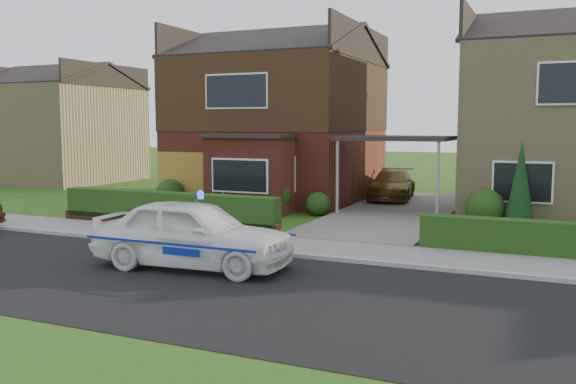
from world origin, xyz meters
The scene contains 21 objects.
ground centered at (0.00, 0.00, 0.00)m, with size 120.00×120.00×0.00m, color #224312.
road centered at (0.00, 0.00, 0.00)m, with size 60.00×6.00×0.02m, color black.
kerb centered at (0.00, 3.05, 0.06)m, with size 60.00×0.16×0.12m, color #9E9993.
sidewalk centered at (0.00, 4.10, 0.05)m, with size 60.00×2.00×0.10m, color slate.
driveway centered at (0.00, 11.00, 0.06)m, with size 3.80×12.00×0.12m, color #666059.
house_left centered at (-5.78, 13.90, 3.81)m, with size 7.50×9.53×7.25m.
carport_link centered at (0.00, 10.95, 2.66)m, with size 3.80×3.00×2.77m.
garage_door centered at (-8.25, 9.96, 1.05)m, with size 2.20×0.10×2.10m, color #966220.
dwarf_wall centered at (-5.80, 5.30, 0.18)m, with size 7.70×0.25×0.36m, color maroon.
hedge_left centered at (-5.80, 5.45, 0.00)m, with size 7.50×0.55×0.90m, color #1A3811.
shrub_left_far centered at (-8.50, 9.50, 0.54)m, with size 1.08×1.08×1.08m, color #1A3811.
shrub_left_mid centered at (-4.00, 9.30, 0.66)m, with size 1.32×1.32×1.32m, color #1A3811.
shrub_left_near centered at (-2.40, 9.60, 0.42)m, with size 0.84×0.84×0.84m, color #1A3811.
shrub_right_near centered at (3.20, 9.40, 0.60)m, with size 1.20×1.20×1.20m, color #1A3811.
conifer_a centered at (4.20, 9.20, 1.30)m, with size 0.90×0.90×2.60m, color black.
neighbour_left centered at (-20.00, 16.00, 2.60)m, with size 6.50×7.00×5.20m, color tan.
police_car centered at (-2.19, 1.20, 0.77)m, with size 4.14×4.61×1.70m.
driveway_car centered at (-1.00, 14.50, 0.71)m, with size 1.65×4.06×1.18m, color brown.
potted_plant_a centered at (-5.54, 8.31, 0.40)m, with size 0.42×0.29×0.80m, color gray.
potted_plant_b centered at (-6.10, 8.48, 0.39)m, with size 0.43×0.35×0.78m, color gray.
potted_plant_c centered at (-4.23, 6.15, 0.33)m, with size 0.37×0.37×0.66m, color gray.
Camera 1 is at (5.07, -10.13, 3.19)m, focal length 38.00 mm.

